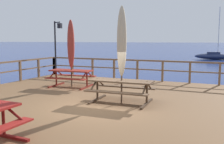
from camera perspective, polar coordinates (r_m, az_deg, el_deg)
ground_plane at (r=8.83m, az=-2.39°, el=-12.12°), size 600.00×600.00×0.00m
wooden_deck at (r=8.71m, az=-2.40°, el=-9.73°), size 12.51×11.74×0.77m
railing_waterside_far at (r=13.77m, az=8.25°, el=1.11°), size 12.31×0.10×1.09m
picnic_table_back_right at (r=12.05m, az=-8.90°, el=-0.54°), size 2.05×1.58×0.78m
picnic_table_front_left at (r=8.92m, az=2.02°, el=-3.06°), size 2.21×1.49×0.78m
patio_umbrella_tall_back_left at (r=11.97m, az=-8.95°, el=5.97°), size 0.32×0.32×3.03m
patio_umbrella_tall_front at (r=8.70m, az=2.15°, el=6.58°), size 0.32×0.32×3.24m
lamp_post_hooked at (r=15.51m, az=-11.94°, el=6.82°), size 0.65×0.37×3.20m
sailboat_distant at (r=42.11m, az=21.64°, el=3.28°), size 6.17×2.49×7.72m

